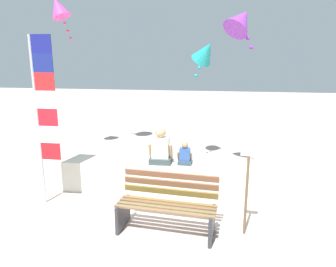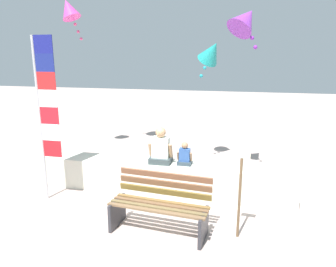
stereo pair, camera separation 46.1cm
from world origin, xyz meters
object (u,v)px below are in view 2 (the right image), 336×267
at_px(person_adult, 161,149).
at_px(kite_purple, 246,20).
at_px(sign_post, 240,185).
at_px(person_child, 185,156).
at_px(kite_magenta, 69,9).
at_px(park_bench, 160,206).
at_px(kite_teal, 212,52).
at_px(flag_banner, 45,107).

xyz_separation_m(person_adult, kite_purple, (1.49, 1.14, 2.48)).
bearing_deg(sign_post, person_child, 128.87).
bearing_deg(kite_magenta, person_adult, -35.30).
bearing_deg(kite_purple, sign_post, -88.74).
distance_m(park_bench, person_child, 1.46).
bearing_deg(park_bench, kite_purple, 65.72).
height_order(park_bench, person_child, person_child).
height_order(kite_teal, sign_post, kite_teal).
bearing_deg(park_bench, person_adult, 103.80).
bearing_deg(park_bench, kite_magenta, 133.35).
distance_m(flag_banner, kite_magenta, 3.66).
xyz_separation_m(park_bench, flag_banner, (-2.29, 0.62, 1.37)).
xyz_separation_m(flag_banner, kite_magenta, (-1.00, 2.86, 2.06)).
xyz_separation_m(park_bench, kite_purple, (1.14, 2.53, 2.97)).
height_order(park_bench, kite_purple, kite_purple).
height_order(kite_magenta, kite_teal, kite_magenta).
height_order(park_bench, sign_post, sign_post).
xyz_separation_m(kite_teal, kite_purple, (0.73, -0.72, 0.62)).
height_order(park_bench, person_adult, person_adult).
distance_m(park_bench, kite_teal, 4.03).
distance_m(person_child, kite_purple, 3.00).
bearing_deg(kite_teal, person_child, -98.63).
relative_size(park_bench, person_adult, 2.19).
distance_m(person_child, kite_teal, 2.71).
bearing_deg(kite_teal, park_bench, -97.29).
relative_size(kite_magenta, kite_teal, 1.16).
bearing_deg(kite_purple, person_child, -131.58).
bearing_deg(kite_purple, flag_banner, -150.88).
bearing_deg(sign_post, kite_purple, 91.26).
relative_size(person_adult, kite_magenta, 0.67).
xyz_separation_m(park_bench, kite_magenta, (-3.28, 3.48, 3.43)).
xyz_separation_m(flag_banner, kite_teal, (2.70, 2.63, 0.98)).
bearing_deg(kite_magenta, flag_banner, -70.79).
height_order(person_adult, sign_post, sign_post).
bearing_deg(flag_banner, kite_magenta, 109.21).
relative_size(person_adult, kite_teal, 0.78).
height_order(kite_teal, kite_purple, kite_purple).
relative_size(person_adult, kite_purple, 0.75).
distance_m(kite_magenta, kite_teal, 3.86).
xyz_separation_m(person_child, kite_teal, (0.28, 1.85, 1.96)).
relative_size(flag_banner, kite_teal, 3.27).
xyz_separation_m(kite_teal, sign_post, (0.78, -3.17, -1.92)).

